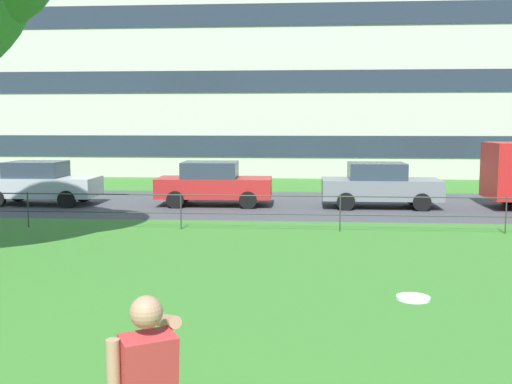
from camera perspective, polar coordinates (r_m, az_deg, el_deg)
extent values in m
cube|color=#424247|center=(21.61, 1.34, -1.13)|extent=(80.00, 7.47, 0.01)
cylinder|color=#333833|center=(17.97, -20.77, -1.56)|extent=(0.04, 0.04, 1.00)
cylinder|color=#333833|center=(16.61, -7.12, -1.82)|extent=(0.04, 0.04, 1.00)
cylinder|color=#333833|center=(16.31, 7.97, -1.99)|extent=(0.04, 0.04, 1.00)
cylinder|color=#333833|center=(17.13, 22.58, -2.02)|extent=(0.04, 0.04, 1.00)
cylinder|color=#333833|center=(16.32, 0.36, -2.09)|extent=(30.30, 0.03, 0.03)
cylinder|color=#333833|center=(16.25, 0.36, -0.35)|extent=(30.30, 0.03, 0.03)
cube|color=#B22D2D|center=(4.26, -10.21, -17.14)|extent=(0.45, 0.43, 0.66)
sphere|color=#A87A5B|center=(4.09, -10.35, -11.12)|extent=(0.22, 0.22, 0.22)
cylinder|color=#A87A5B|center=(4.47, -8.86, -11.89)|extent=(0.39, 0.58, 0.24)
cylinder|color=white|center=(5.07, 14.65, -9.68)|extent=(0.31, 0.31, 0.03)
cube|color=#B7BABF|center=(22.74, -19.67, 0.49)|extent=(4.01, 1.73, 0.68)
cube|color=#2D3847|center=(22.74, -20.08, 2.04)|extent=(1.91, 1.53, 0.56)
cylinder|color=black|center=(23.06, -16.01, -0.15)|extent=(0.60, 0.20, 0.60)
cylinder|color=black|center=(21.56, -17.48, -0.66)|extent=(0.60, 0.20, 0.60)
cylinder|color=black|center=(24.02, -21.58, -0.10)|extent=(0.60, 0.20, 0.60)
cube|color=red|center=(21.22, -3.96, 0.45)|extent=(4.04, 1.79, 0.68)
cube|color=#2D3847|center=(21.18, -4.37, 2.12)|extent=(1.93, 1.56, 0.56)
cylinder|color=black|center=(21.95, -0.48, -0.23)|extent=(0.60, 0.21, 0.60)
cylinder|color=black|center=(20.35, -0.76, -0.77)|extent=(0.60, 0.21, 0.60)
cylinder|color=black|center=(22.24, -6.87, -0.18)|extent=(0.60, 0.21, 0.60)
cylinder|color=black|center=(20.66, -7.64, -0.72)|extent=(0.60, 0.21, 0.60)
cube|color=slate|center=(21.11, 11.71, 0.29)|extent=(4.01, 1.71, 0.68)
cube|color=#2D3847|center=(21.03, 11.35, 1.97)|extent=(1.90, 1.53, 0.56)
cylinder|color=black|center=(22.13, 14.60, -0.38)|extent=(0.60, 0.20, 0.60)
cylinder|color=black|center=(20.56, 15.41, -0.94)|extent=(0.60, 0.20, 0.60)
cylinder|color=black|center=(21.82, 8.19, -0.33)|extent=(0.60, 0.20, 0.60)
cylinder|color=black|center=(20.22, 8.50, -0.89)|extent=(0.60, 0.20, 0.60)
cylinder|color=black|center=(23.15, 22.73, -0.29)|extent=(0.68, 0.25, 0.68)
cube|color=beige|center=(36.94, -1.93, 15.06)|extent=(37.09, 10.15, 16.64)
cube|color=#283342|center=(31.50, -2.91, 4.36)|extent=(31.15, 0.06, 1.10)
cube|color=#283342|center=(31.54, -2.95, 10.41)|extent=(31.15, 0.06, 1.10)
cube|color=#283342|center=(31.93, -2.99, 16.38)|extent=(31.15, 0.06, 1.10)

